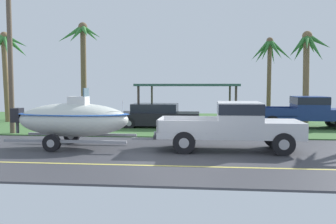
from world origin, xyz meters
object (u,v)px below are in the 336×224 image
boat_on_trailer (73,119)px  parked_sedan_near (158,116)px  carport_awning (189,86)px  palm_tree_near_left (5,53)px  parked_pickup_background (308,111)px  palm_tree_near_right (307,55)px  pickup_truck_towing (238,123)px  palm_tree_mid (269,58)px  palm_tree_far_left (83,48)px  utility_pole (10,46)px

boat_on_trailer → parked_sedan_near: boat_on_trailer is taller
parked_sedan_near → carport_awning: (1.59, 3.32, 1.72)m
carport_awning → palm_tree_near_left: (-11.73, -1.53, 2.07)m
parked_pickup_background → palm_tree_near_right: palm_tree_near_right is taller
pickup_truck_towing → palm_tree_near_left: bearing=148.5°
palm_tree_mid → palm_tree_far_left: 14.01m
pickup_truck_towing → palm_tree_mid: 13.31m
palm_tree_near_right → utility_pole: utility_pole is taller
parked_pickup_background → carport_awning: (-6.79, 3.00, 1.38)m
parked_pickup_background → palm_tree_near_left: 18.89m
palm_tree_near_left → boat_on_trailer: bearing=-48.3°
parked_sedan_near → utility_pole: 8.50m
palm_tree_near_right → pickup_truck_towing: bearing=-116.6°
pickup_truck_towing → palm_tree_near_right: bearing=63.4°
palm_tree_near_left → palm_tree_mid: 17.67m
parked_pickup_background → carport_awning: bearing=156.2°
parked_sedan_near → palm_tree_near_right: palm_tree_near_right is taller
parked_pickup_background → palm_tree_near_right: (0.65, 3.07, 3.30)m
pickup_truck_towing → parked_pickup_background: size_ratio=0.93×
palm_tree_near_left → palm_tree_near_right: size_ratio=1.00×
palm_tree_far_left → utility_pole: utility_pole is taller
parked_sedan_near → palm_tree_mid: size_ratio=0.79×
parked_pickup_background → pickup_truck_towing: bearing=-122.0°
parked_pickup_background → palm_tree_mid: palm_tree_mid is taller
parked_pickup_background → parked_sedan_near: 8.39m
palm_tree_near_left → palm_tree_mid: palm_tree_near_left is taller
carport_awning → palm_tree_mid: palm_tree_mid is taller
parked_sedan_near → palm_tree_near_right: 10.32m
boat_on_trailer → palm_tree_mid: palm_tree_mid is taller
parked_sedan_near → parked_pickup_background: bearing=2.2°
parked_pickup_background → palm_tree_far_left: palm_tree_far_left is taller
parked_sedan_near → palm_tree_near_right: (9.03, 3.39, 3.64)m
parked_pickup_background → parked_sedan_near: bearing=-177.8°
pickup_truck_towing → parked_sedan_near: size_ratio=1.20×
parked_sedan_near → pickup_truck_towing: bearing=-60.2°
boat_on_trailer → palm_tree_near_right: palm_tree_near_right is taller
palm_tree_mid → pickup_truck_towing: bearing=-104.3°
parked_sedan_near → carport_awning: 4.07m
pickup_truck_towing → parked_pickup_background: (4.47, 7.16, 0.00)m
palm_tree_near_right → palm_tree_far_left: 16.28m
carport_awning → palm_tree_far_left: size_ratio=0.85×
carport_awning → palm_tree_near_right: palm_tree_near_right is taller
carport_awning → parked_sedan_near: bearing=-115.6°
palm_tree_mid → parked_pickup_background: bearing=-76.5°
parked_sedan_near → palm_tree_near_right: size_ratio=0.78×
palm_tree_near_left → utility_pole: size_ratio=0.69×
parked_pickup_background → palm_tree_near_left: palm_tree_near_left is taller
pickup_truck_towing → parked_sedan_near: 7.88m
pickup_truck_towing → carport_awning: (-2.32, 10.15, 1.38)m
boat_on_trailer → pickup_truck_towing: bearing=0.0°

